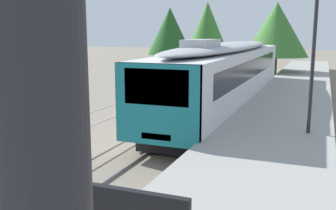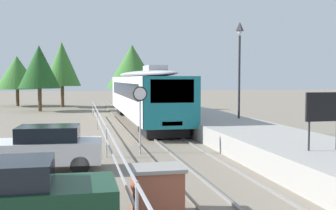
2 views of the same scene
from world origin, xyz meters
name	(u,v)px [view 1 (image 1 of 2)]	position (x,y,z in m)	size (l,w,h in m)	color
ground_plane	(158,115)	(-3.00, 22.00, 0.00)	(160.00, 160.00, 0.00)	slate
track_rails	(215,119)	(0.00, 22.00, 0.03)	(3.20, 60.00, 0.14)	slate
commuter_train	(226,72)	(0.00, 24.05, 2.14)	(2.82, 18.72, 3.74)	silver
station_platform	(285,116)	(3.25, 22.00, 0.45)	(3.90, 60.00, 0.90)	#999691
platform_lamp_mid_platform	(316,18)	(4.38, 17.34, 4.62)	(0.34, 0.34, 5.35)	#232328
speed_limit_sign	(57,110)	(-1.89, 12.46, 2.12)	(0.61, 0.10, 2.81)	#9EA0A5
carpark_fence	(7,152)	(-3.30, 12.00, 0.91)	(0.06, 36.06, 1.25)	#9EA0A5
tree_behind_carpark	(207,27)	(-6.19, 42.07, 4.68)	(4.02, 4.02, 7.07)	brown
tree_behind_station_far	(276,30)	(0.92, 37.79, 4.35)	(5.27, 5.27, 6.56)	brown
tree_distant_left	(170,35)	(-11.26, 45.04, 3.79)	(4.86, 4.86, 5.67)	brown
tree_distant_centre	(170,31)	(-8.07, 36.72, 4.23)	(3.93, 3.93, 6.29)	brown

